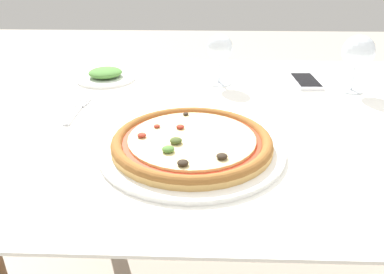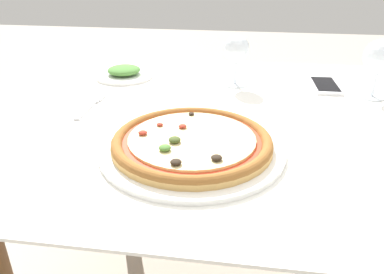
{
  "view_description": "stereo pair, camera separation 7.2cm",
  "coord_description": "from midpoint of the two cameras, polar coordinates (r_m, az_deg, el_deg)",
  "views": [
    {
      "loc": [
        -0.17,
        -0.85,
        1.08
      ],
      "look_at": [
        -0.19,
        -0.2,
        0.76
      ],
      "focal_mm": 35.0,
      "sensor_mm": 36.0,
      "label": 1
    },
    {
      "loc": [
        -0.1,
        -0.84,
        1.08
      ],
      "look_at": [
        -0.19,
        -0.2,
        0.76
      ],
      "focal_mm": 35.0,
      "sensor_mm": 36.0,
      "label": 2
    }
  ],
  "objects": [
    {
      "name": "pizza_plate",
      "position": [
        0.73,
        -2.85,
        -1.01
      ],
      "size": [
        0.36,
        0.36,
        0.04
      ],
      "color": "white",
      "rests_on": "dining_table"
    },
    {
      "name": "cell_phone",
      "position": [
        1.17,
        15.24,
        8.18
      ],
      "size": [
        0.07,
        0.15,
        0.01
      ],
      "color": "white",
      "rests_on": "dining_table"
    },
    {
      "name": "dining_table",
      "position": [
        0.96,
        9.63,
        -1.13
      ],
      "size": [
        1.31,
        0.97,
        0.73
      ],
      "color": "brown",
      "rests_on": "ground_plane"
    },
    {
      "name": "wine_glass_far_left",
      "position": [
        1.11,
        22.28,
        11.81
      ],
      "size": [
        0.09,
        0.09,
        0.16
      ],
      "color": "silver",
      "rests_on": "dining_table"
    },
    {
      "name": "side_plate",
      "position": [
        1.19,
        -14.75,
        9.0
      ],
      "size": [
        0.17,
        0.17,
        0.04
      ],
      "color": "white",
      "rests_on": "dining_table"
    },
    {
      "name": "fork",
      "position": [
        0.97,
        -19.15,
        3.87
      ],
      "size": [
        0.03,
        0.17,
        0.0
      ],
      "color": "silver",
      "rests_on": "dining_table"
    },
    {
      "name": "wine_glass_far_right",
      "position": [
        1.1,
        2.33,
        13.17
      ],
      "size": [
        0.07,
        0.07,
        0.14
      ],
      "color": "silver",
      "rests_on": "dining_table"
    }
  ]
}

